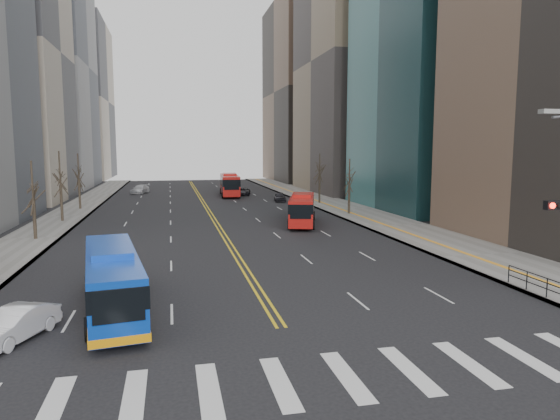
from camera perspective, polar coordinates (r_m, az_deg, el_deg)
The scene contains 15 objects.
ground at distance 17.99m, azimuth 3.87°, elevation -18.75°, with size 220.00×220.00×0.00m, color black.
sidewalk_right at distance 64.90m, azimuth 7.58°, elevation 0.14°, with size 7.00×130.00×0.15m, color slate.
sidewalk_left at distance 62.18m, azimuth -23.35°, elevation -0.68°, with size 5.00×130.00×0.15m, color slate.
crosswalk at distance 17.99m, azimuth 3.87°, elevation -18.74°, with size 26.70×4.00×0.01m.
centerline at distance 71.11m, azimuth -8.64°, elevation 0.67°, with size 0.55×100.00×0.01m.
office_towers at distance 85.70m, azimuth -9.49°, elevation 17.80°, with size 83.00×134.00×58.00m.
pedestrian_railing at distance 29.49m, azimuth 28.22°, elevation -7.53°, with size 0.06×6.06×1.02m.
street_trees at distance 50.24m, azimuth -15.37°, elevation 3.44°, with size 35.20×47.20×7.60m.
blue_bus at distance 25.32m, azimuth -18.62°, elevation -7.38°, with size 3.92×11.11×3.20m.
red_bus_near at distance 51.34m, azimuth 2.56°, elevation 0.32°, with size 5.17×10.37×3.24m.
red_bus_far at distance 82.93m, azimuth -5.77°, elevation 3.05°, with size 3.52×11.97×3.73m.
car_white at distance 23.57m, azimuth -28.00°, elevation -11.46°, with size 1.43×4.11×1.35m, color silver.
car_dark_mid at distance 73.91m, azimuth 0.00°, elevation 1.50°, with size 1.57×3.90×1.33m, color black.
car_silver at distance 90.06m, azimuth -15.69°, elevation 2.29°, with size 2.08×5.11×1.48m, color #ACADB2.
car_dark_far at distance 83.78m, azimuth -4.18°, elevation 2.11°, with size 2.03×4.41×1.23m, color black.
Camera 1 is at (-4.60, -15.53, 7.83)m, focal length 32.00 mm.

